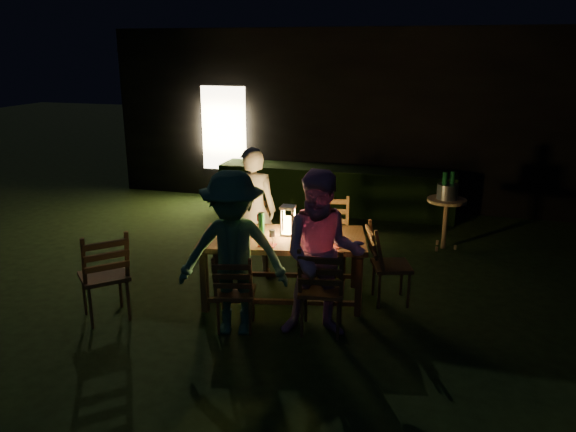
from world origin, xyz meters
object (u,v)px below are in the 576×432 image
(dining_table, at_px, (283,243))
(person_opp_left, at_px, (233,254))
(lantern, at_px, (288,222))
(bottle_bucket_b, at_px, (452,188))
(person_house_side, at_px, (253,211))
(chair_spare, at_px, (106,291))
(chair_end, at_px, (389,278))
(bottle_bucket_a, at_px, (444,189))
(chair_near_right, at_px, (321,304))
(bottle_table, at_px, (261,224))
(chair_far_right, at_px, (330,252))
(chair_near_left, at_px, (235,305))
(ice_bucket, at_px, (448,192))
(person_opp_right, at_px, (323,255))
(chair_far_left, at_px, (253,251))
(side_table, at_px, (446,205))

(dining_table, height_order, person_opp_left, person_opp_left)
(lantern, height_order, bottle_bucket_b, lantern)
(dining_table, relative_size, person_house_side, 1.21)
(chair_spare, relative_size, lantern, 3.07)
(chair_end, height_order, person_opp_left, person_opp_left)
(lantern, xyz_separation_m, bottle_bucket_a, (1.69, 2.22, -0.02))
(chair_near_right, relative_size, bottle_table, 3.62)
(chair_near_right, xyz_separation_m, chair_far_right, (-0.24, 1.53, 0.01))
(chair_near_left, bearing_deg, person_house_side, 88.83)
(dining_table, relative_size, bottle_bucket_b, 6.34)
(chair_near_left, height_order, person_opp_left, person_opp_left)
(ice_bucket, bearing_deg, bottle_table, -130.34)
(bottle_bucket_b, bearing_deg, chair_end, -106.61)
(dining_table, height_order, chair_end, chair_end)
(person_opp_right, distance_m, bottle_bucket_b, 3.29)
(dining_table, xyz_separation_m, bottle_bucket_a, (1.72, 2.28, 0.22))
(chair_far_left, height_order, bottle_bucket_b, bottle_bucket_b)
(chair_near_left, distance_m, ice_bucket, 3.82)
(chair_near_left, xyz_separation_m, person_opp_right, (0.89, 0.15, 0.60))
(person_opp_left, bearing_deg, person_house_side, 90.00)
(dining_table, bearing_deg, person_opp_left, -118.76)
(person_house_side, distance_m, bottle_table, 0.85)
(chair_near_right, distance_m, person_house_side, 1.90)
(chair_end, relative_size, bottle_bucket_a, 3.06)
(chair_far_right, relative_size, person_opp_right, 0.60)
(chair_end, bearing_deg, bottle_bucket_b, 145.15)
(chair_far_right, height_order, ice_bucket, chair_far_right)
(chair_far_right, bearing_deg, bottle_table, 46.73)
(chair_far_right, xyz_separation_m, side_table, (1.41, 1.45, 0.35))
(chair_near_left, xyz_separation_m, ice_bucket, (2.04, 3.17, 0.60))
(person_house_side, bearing_deg, person_opp_right, 118.76)
(dining_table, xyz_separation_m, chair_near_right, (0.61, -0.65, -0.39))
(lantern, bearing_deg, chair_near_left, -108.66)
(dining_table, height_order, side_table, dining_table)
(bottle_table, bearing_deg, bottle_bucket_b, 49.44)
(chair_far_left, xyz_separation_m, side_table, (2.38, 1.67, 0.37))
(side_table, bearing_deg, chair_far_left, -145.02)
(bottle_table, relative_size, bottle_bucket_b, 0.88)
(chair_far_left, distance_m, person_opp_right, 1.91)
(person_house_side, distance_m, side_table, 2.89)
(chair_far_left, xyz_separation_m, person_opp_left, (0.35, -1.55, 0.56))
(chair_near_right, height_order, chair_far_left, chair_near_right)
(dining_table, height_order, bottle_bucket_a, bottle_bucket_a)
(chair_near_right, relative_size, chair_spare, 0.95)
(chair_far_right, distance_m, person_opp_right, 1.69)
(person_opp_left, relative_size, bottle_bucket_b, 5.37)
(chair_far_right, bearing_deg, chair_near_left, 59.79)
(dining_table, xyz_separation_m, chair_far_left, (-0.61, 0.65, -0.40))
(chair_spare, bearing_deg, dining_table, -14.35)
(chair_end, distance_m, side_table, 2.16)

